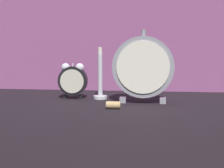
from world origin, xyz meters
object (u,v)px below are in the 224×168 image
mantel_clock_silver (143,67)px  wine_cork (113,105)px  brass_candlestick (100,81)px  alarm_clock_twin_bell (73,79)px

mantel_clock_silver → wine_cork: size_ratio=5.62×
mantel_clock_silver → brass_candlestick: bearing=156.9°
wine_cork → mantel_clock_silver: bearing=51.6°
mantel_clock_silver → wine_cork: 0.17m
alarm_clock_twin_bell → mantel_clock_silver: bearing=-13.2°
mantel_clock_silver → alarm_clock_twin_bell: bearing=166.8°
alarm_clock_twin_bell → wine_cork: size_ratio=2.91×
brass_candlestick → mantel_clock_silver: bearing=-23.1°
brass_candlestick → wine_cork: 0.19m
mantel_clock_silver → wine_cork: mantel_clock_silver is taller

